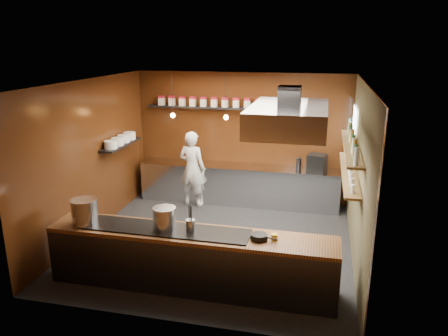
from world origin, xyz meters
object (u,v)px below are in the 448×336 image
(stockpot_small, at_px, (165,218))
(chef, at_px, (192,169))
(stockpot_large, at_px, (84,211))
(extractor_hood, at_px, (289,118))
(espresso_machine, at_px, (317,163))

(stockpot_small, distance_m, chef, 3.46)
(stockpot_large, bearing_deg, stockpot_small, 4.13)
(extractor_hood, bearing_deg, espresso_machine, 79.84)
(espresso_machine, relative_size, chef, 0.22)
(stockpot_small, bearing_deg, espresso_machine, 59.93)
(espresso_machine, bearing_deg, chef, -159.28)
(chef, bearing_deg, extractor_hood, 147.67)
(stockpot_small, distance_m, espresso_machine, 4.33)
(stockpot_large, distance_m, stockpot_small, 1.29)
(stockpot_large, bearing_deg, chef, 79.06)
(extractor_hood, xyz_separation_m, espresso_machine, (0.46, 2.56, -1.42))
(extractor_hood, distance_m, stockpot_large, 3.53)
(stockpot_large, height_order, espresso_machine, stockpot_large)
(extractor_hood, relative_size, espresso_machine, 5.31)
(stockpot_small, bearing_deg, chef, 100.11)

